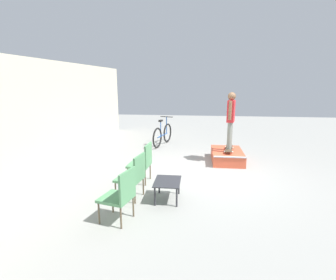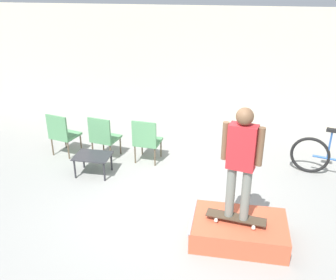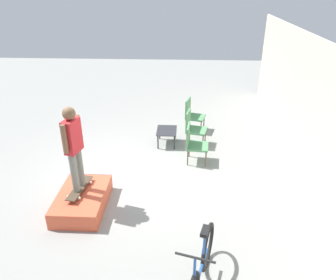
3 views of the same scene
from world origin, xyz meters
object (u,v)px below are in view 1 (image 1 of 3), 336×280
object	(u,v)px
person_skater	(231,116)
patio_chair_right	(143,161)
patio_chair_center	(134,175)
bicycle	(163,135)
skate_ramp_box	(227,156)
patio_chair_left	(121,193)
coffee_table	(167,184)
skateboard_on_ramp	(229,148)

from	to	relation	value
person_skater	patio_chair_right	size ratio (longest dim) A/B	1.74
patio_chair_center	person_skater	bearing A→B (deg)	152.37
person_skater	bicycle	xyz separation A→B (m)	(1.91, 2.31, -1.03)
skate_ramp_box	patio_chair_left	distance (m)	4.47
patio_chair_center	patio_chair_left	bearing A→B (deg)	11.18
skate_ramp_box	patio_chair_left	world-z (taller)	patio_chair_left
coffee_table	bicycle	size ratio (longest dim) A/B	0.41
person_skater	skate_ramp_box	bearing A→B (deg)	49.75
patio_chair_center	skateboard_on_ramp	bearing A→B (deg)	152.37
coffee_table	patio_chair_left	size ratio (longest dim) A/B	0.73
patio_chair_left	patio_chair_right	world-z (taller)	same
coffee_table	patio_chair_left	distance (m)	1.21
coffee_table	person_skater	bearing A→B (deg)	-29.21
skateboard_on_ramp	person_skater	world-z (taller)	person_skater
skate_ramp_box	person_skater	size ratio (longest dim) A/B	0.85
skate_ramp_box	bicycle	xyz separation A→B (m)	(1.86, 2.27, 0.23)
patio_chair_right	skateboard_on_ramp	bearing A→B (deg)	135.02
skateboard_on_ramp	patio_chair_center	world-z (taller)	patio_chair_center
patio_chair_center	patio_chair_right	distance (m)	0.95
coffee_table	patio_chair_right	size ratio (longest dim) A/B	0.73
coffee_table	patio_chair_center	distance (m)	0.74
patio_chair_left	bicycle	size ratio (longest dim) A/B	0.56
patio_chair_right	bicycle	xyz separation A→B (m)	(3.82, 0.02, -0.13)
skate_ramp_box	patio_chair_right	xyz separation A→B (m)	(-1.96, 2.25, 0.36)
patio_chair_left	patio_chair_right	bearing A→B (deg)	-165.75
skate_ramp_box	skateboard_on_ramp	size ratio (longest dim) A/B	1.60
skateboard_on_ramp	patio_chair_right	size ratio (longest dim) A/B	0.92
skateboard_on_ramp	patio_chair_center	xyz separation A→B (m)	(-2.85, 2.30, 0.11)
patio_chair_center	patio_chair_right	world-z (taller)	same
person_skater	bicycle	distance (m)	3.17
patio_chair_left	skate_ramp_box	bearing A→B (deg)	163.92
person_skater	patio_chair_left	size ratio (longest dim) A/B	1.74
skateboard_on_ramp	skate_ramp_box	bearing A→B (deg)	44.57
skate_ramp_box	patio_chair_right	size ratio (longest dim) A/B	1.48
skateboard_on_ramp	person_skater	xyz separation A→B (m)	(-0.00, -0.00, 1.01)
skateboard_on_ramp	bicycle	world-z (taller)	bicycle
patio_chair_right	skate_ramp_box	bearing A→B (deg)	136.34
person_skater	patio_chair_left	xyz separation A→B (m)	(-3.79, 2.30, -0.90)
coffee_table	patio_chair_right	bearing A→B (deg)	37.58
skate_ramp_box	bicycle	bearing A→B (deg)	50.70
person_skater	bicycle	bearing A→B (deg)	63.77
coffee_table	patio_chair_center	bearing A→B (deg)	91.56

